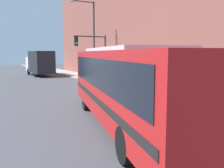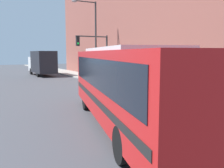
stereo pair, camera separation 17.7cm
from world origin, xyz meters
name	(u,v)px [view 2 (the right image)]	position (x,y,z in m)	size (l,w,h in m)	color
ground_plane	(134,120)	(0.00, 0.00, 0.00)	(120.00, 120.00, 0.00)	#47474C
sidewalk	(86,76)	(6.09, 20.00, 0.06)	(3.19, 70.00, 0.13)	#A8A399
building_facade	(131,26)	(10.69, 16.68, 6.23)	(6.00, 31.37, 12.46)	brown
city_bus	(126,82)	(-0.87, -0.69, 1.86)	(5.30, 11.73, 3.20)	red
delivery_truck	(42,62)	(1.74, 24.60, 1.75)	(2.24, 7.40, 3.25)	black
fire_hydrant	(158,89)	(5.10, 4.60, 0.49)	(0.24, 0.32, 0.73)	red
traffic_light_pole	(96,50)	(4.04, 12.67, 3.30)	(3.28, 0.35, 4.55)	#2D2D2D
parking_meter	(133,78)	(5.10, 7.81, 1.02)	(0.14, 0.14, 1.31)	#2D2D2D
street_lamp	(93,34)	(5.02, 15.41, 4.95)	(2.73, 0.28, 8.20)	#2D2D2D
pedestrian_near_corner	(111,72)	(6.77, 14.55, 0.96)	(0.34, 0.34, 1.63)	#23283D
pedestrian_mid_block	(119,75)	(5.83, 11.24, 0.92)	(0.34, 0.34, 1.57)	slate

